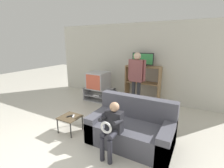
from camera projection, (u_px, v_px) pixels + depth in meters
name	position (u px, v px, depth m)	size (l,w,h in m)	color
ground_plane	(58.00, 158.00, 2.86)	(18.00, 18.00, 0.00)	beige
wall_back	(135.00, 62.00, 5.61)	(6.40, 0.06, 2.60)	beige
tv_stand	(99.00, 94.00, 5.64)	(1.01, 0.55, 0.43)	#A8A8AD
television_main	(98.00, 80.00, 5.52)	(0.62, 0.66, 0.57)	#B2B2B7
media_shelf	(142.00, 84.00, 5.38)	(1.14, 0.38, 1.23)	#9E7A51
television_flat	(143.00, 60.00, 5.19)	(0.70, 0.20, 0.42)	black
folding_stool	(111.00, 96.00, 4.45)	(0.44, 0.38, 0.69)	#99999E
snack_table	(70.00, 118.00, 3.64)	(0.43, 0.43, 0.36)	brown
remote_control_black	(70.00, 116.00, 3.64)	(0.04, 0.14, 0.02)	black
remote_control_white	(73.00, 116.00, 3.63)	(0.04, 0.14, 0.02)	silver
couch	(131.00, 129.00, 3.26)	(1.63, 0.89, 0.89)	#4C4C56
person_standing_adult	(137.00, 75.00, 4.76)	(0.53, 0.21, 1.70)	#2D2D33
person_seated_child	(112.00, 125.00, 2.82)	(0.33, 0.43, 0.98)	#2D2D38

